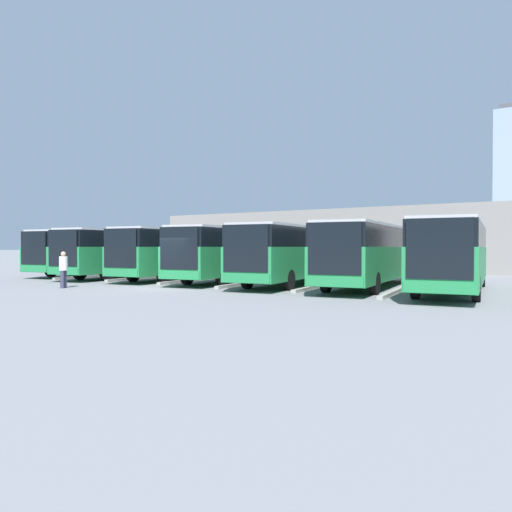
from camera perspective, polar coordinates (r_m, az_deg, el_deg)
The scene contains 16 objects.
ground_plane at distance 25.18m, azimuth -10.48°, elevation -3.66°, with size 600.00×600.00×0.00m, color gray.
bus_0 at distance 24.29m, azimuth 21.62°, elevation 0.31°, with size 4.05×12.75×3.17m.
curb_divider_0 at distance 23.10m, azimuth 15.60°, elevation -3.92°, with size 0.24×6.47×0.15m, color #9E9E99.
bus_1 at distance 26.04m, azimuth 12.91°, elevation 0.40°, with size 4.05×12.75×3.17m.
curb_divider_1 at distance 25.23m, azimuth 6.98°, elevation -3.47°, with size 0.24×6.47×0.15m, color #9E9E99.
bus_2 at distance 27.60m, azimuth 4.66°, elevation 0.46°, with size 4.05×12.75×3.17m.
curb_divider_2 at distance 27.17m, azimuth -1.09°, elevation -3.14°, with size 0.24×6.47×0.15m, color #9E9E99.
bus_3 at distance 30.05m, azimuth -2.05°, elevation 0.51°, with size 4.05×12.75×3.17m.
curb_divider_3 at distance 29.93m, azimuth -7.37°, elevation -2.76°, with size 0.24×6.47×0.15m, color #9E9E99.
bus_4 at distance 32.61m, azimuth -8.06°, elevation 0.55°, with size 4.05×12.75×3.17m.
curb_divider_4 at distance 32.76m, azimuth -12.94°, elevation -2.45°, with size 0.24×6.47×0.15m, color #9E9E99.
bus_5 at distance 35.11m, azimuth -13.76°, elevation 0.56°, with size 4.05×12.75×3.17m.
curb_divider_5 at distance 35.52m, azimuth -18.24°, elevation -2.21°, with size 0.24×6.47×0.15m, color #9E9E99.
bus_6 at distance 38.79m, azimuth -17.04°, elevation 0.59°, with size 4.05×12.75×3.17m.
pedestrian at distance 26.71m, azimuth -21.15°, elevation -1.33°, with size 0.54×0.54×1.83m.
station_building at distance 48.62m, azimuth 12.24°, elevation 1.81°, with size 39.61×13.74×5.39m.
Camera 1 is at (-17.30, 18.18, 2.06)m, focal length 35.00 mm.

